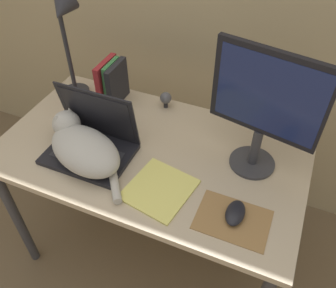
{
  "coord_description": "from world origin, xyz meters",
  "views": [
    {
      "loc": [
        0.47,
        -0.57,
        1.76
      ],
      "look_at": [
        0.09,
        0.32,
        0.85
      ],
      "focal_mm": 38.0,
      "sensor_mm": 36.0,
      "label": 1
    }
  ],
  "objects": [
    {
      "name": "desk",
      "position": [
        0.0,
        0.35,
        0.67
      ],
      "size": [
        1.24,
        0.7,
        0.75
      ],
      "color": "tan",
      "rests_on": "ground_plane"
    },
    {
      "name": "laptop",
      "position": [
        -0.21,
        0.26,
        0.8
      ],
      "size": [
        0.33,
        0.25,
        0.26
      ],
      "color": "black",
      "rests_on": "desk"
    },
    {
      "name": "cat",
      "position": [
        -0.21,
        0.2,
        0.82
      ],
      "size": [
        0.41,
        0.29,
        0.16
      ],
      "color": "#B2ADA3",
      "rests_on": "desk"
    },
    {
      "name": "external_monitor",
      "position": [
        0.4,
        0.44,
        1.03
      ],
      "size": [
        0.39,
        0.18,
        0.49
      ],
      "color": "#333338",
      "rests_on": "desk"
    },
    {
      "name": "mousepad",
      "position": [
        0.4,
        0.16,
        0.75
      ],
      "size": [
        0.25,
        0.18,
        0.0
      ],
      "color": "olive",
      "rests_on": "desk"
    },
    {
      "name": "computer_mouse",
      "position": [
        0.4,
        0.17,
        0.77
      ],
      "size": [
        0.06,
        0.11,
        0.03
      ],
      "color": "black",
      "rests_on": "mousepad"
    },
    {
      "name": "book_row",
      "position": [
        -0.31,
        0.6,
        0.85
      ],
      "size": [
        0.08,
        0.17,
        0.2
      ],
      "color": "maroon",
      "rests_on": "desk"
    },
    {
      "name": "desk_lamp",
      "position": [
        -0.47,
        0.55,
        1.1
      ],
      "size": [
        0.17,
        0.17,
        0.51
      ],
      "color": "#28282D",
      "rests_on": "desk"
    },
    {
      "name": "notepad",
      "position": [
        0.12,
        0.18,
        0.75
      ],
      "size": [
        0.25,
        0.27,
        0.01
      ],
      "color": "#E5DB6B",
      "rests_on": "desk"
    },
    {
      "name": "webcam",
      "position": [
        -0.06,
        0.64,
        0.8
      ],
      "size": [
        0.05,
        0.05,
        0.08
      ],
      "color": "#232328",
      "rests_on": "desk"
    }
  ]
}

